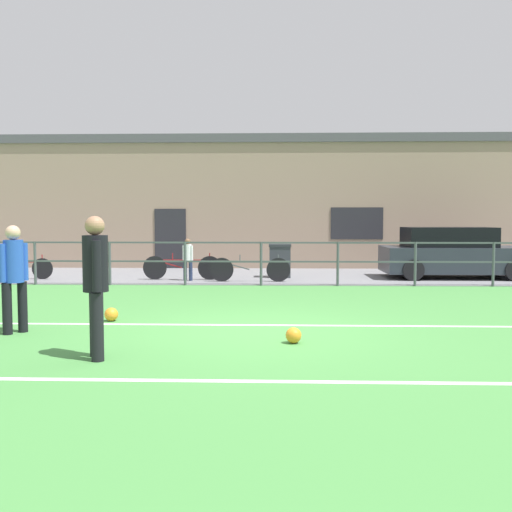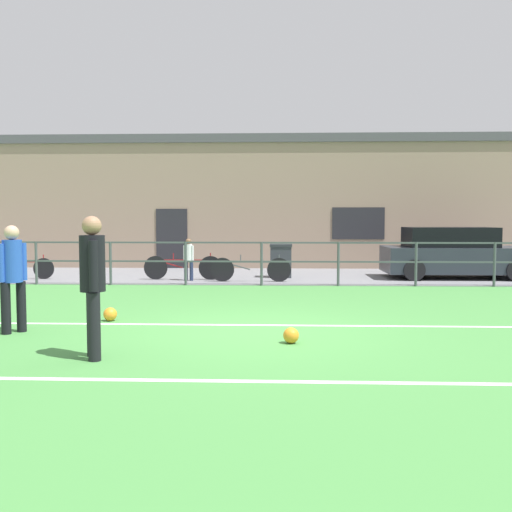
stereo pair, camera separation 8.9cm
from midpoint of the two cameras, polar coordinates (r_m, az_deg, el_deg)
name	(u,v)px [view 1 (the left image)]	position (r m, az deg, el deg)	size (l,w,h in m)	color
ground	(251,332)	(8.97, -0.75, -7.60)	(60.00, 44.00, 0.04)	#478C42
field_line_touchline	(253,325)	(9.40, -0.62, -6.94)	(36.00, 0.11, 0.00)	white
field_line_hash	(240,381)	(6.25, -1.99, -12.44)	(36.00, 0.11, 0.00)	white
pavement_strip	(263,276)	(17.38, 0.58, -1.99)	(48.00, 5.00, 0.02)	slate
perimeter_fence	(261,257)	(14.83, 0.35, -0.12)	(36.07, 0.07, 1.15)	#474C51
clubhouse_facade	(265,202)	(21.00, 0.83, 5.40)	(28.00, 2.56, 4.69)	gray
player_goalkeeper	(96,278)	(7.32, -16.13, -2.14)	(0.31, 0.46, 1.78)	black
player_striker	(14,272)	(9.38, -23.38, -1.51)	(0.32, 0.38, 1.65)	black
soccer_ball_match	(294,335)	(8.06, 3.47, -7.96)	(0.22, 0.22, 0.22)	orange
soccer_ball_spare	(111,314)	(10.07, -14.57, -5.69)	(0.23, 0.23, 0.23)	orange
spectator_child	(188,257)	(15.99, -7.02, -0.07)	(0.31, 0.21, 1.18)	#232D4C
parked_car_red	(453,254)	(17.59, 19.01, 0.22)	(4.14, 1.89, 1.48)	#282D38
bicycle_parked_0	(250,269)	(15.63, -0.79, -1.33)	(2.22, 0.04, 0.75)	black
bicycle_parked_1	(182,267)	(16.27, -7.59, -1.14)	(2.25, 0.04, 0.77)	black
bicycle_parked_2	(16,268)	(17.71, -23.07, -1.12)	(2.11, 0.04, 0.71)	black
trash_bin_0	(280,260)	(16.78, 2.27, -0.45)	(0.65, 0.55, 0.99)	#33383D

